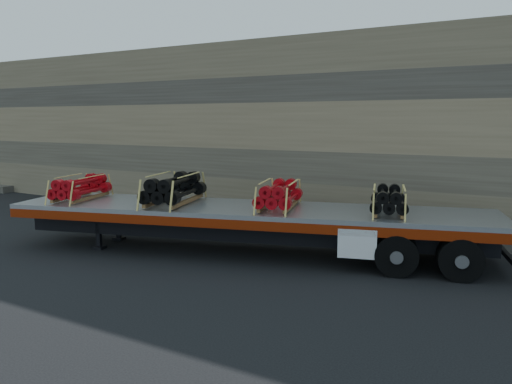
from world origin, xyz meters
TOP-DOWN VIEW (x-y plane):
  - ground at (0.00, 0.00)m, footprint 120.00×120.00m
  - rock_wall at (0.00, 6.50)m, footprint 44.00×3.00m
  - trailer at (0.21, 0.52)m, footprint 14.37×6.45m
  - bundle_front at (-5.10, -0.98)m, footprint 1.54×2.24m
  - bundle_midfront at (-2.00, -0.11)m, footprint 1.82×2.66m
  - bundle_midrear at (1.14, 0.78)m, footprint 1.57×2.30m
  - bundle_rear at (4.09, 1.61)m, footprint 1.45×2.11m

SIDE VIEW (x-z plane):
  - ground at x=0.00m, z-range 0.00..0.00m
  - trailer at x=0.21m, z-range 0.00..1.42m
  - bundle_rear at x=4.09m, z-range 1.42..2.10m
  - bundle_front at x=-5.10m, z-range 1.42..2.14m
  - bundle_midrear at x=1.14m, z-range 1.42..2.16m
  - bundle_midfront at x=-2.00m, z-range 1.42..2.27m
  - rock_wall at x=0.00m, z-range 0.00..7.00m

